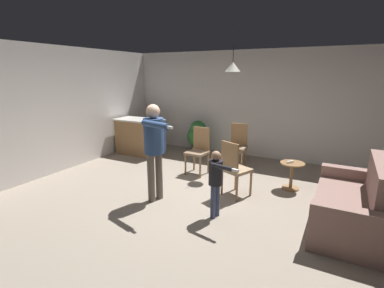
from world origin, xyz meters
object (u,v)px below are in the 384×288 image
(person_adult, at_px, (155,142))
(spare_remote_on_table, at_px, (290,162))
(dining_chair_near_wall, at_px, (234,167))
(kitchen_counter, at_px, (140,137))
(dining_chair_by_counter, at_px, (199,149))
(person_child, at_px, (216,177))
(dining_chair_centre_back, at_px, (238,144))
(couch_floral, at_px, (353,205))
(side_table_by_couch, at_px, (292,173))
(potted_plant_corner, at_px, (198,135))

(person_adult, bearing_deg, spare_remote_on_table, 143.69)
(dining_chair_near_wall, bearing_deg, kitchen_counter, 179.60)
(person_adult, xyz_separation_m, dining_chair_by_counter, (0.04, 1.55, -0.48))
(spare_remote_on_table, bearing_deg, person_child, -116.13)
(person_child, distance_m, spare_remote_on_table, 1.80)
(dining_chair_centre_back, bearing_deg, dining_chair_by_counter, 50.87)
(person_child, relative_size, dining_chair_near_wall, 1.04)
(couch_floral, height_order, dining_chair_near_wall, same)
(couch_floral, distance_m, person_child, 1.93)
(person_child, height_order, spare_remote_on_table, person_child)
(couch_floral, height_order, dining_chair_by_counter, same)
(side_table_by_couch, xyz_separation_m, dining_chair_by_counter, (-1.93, -0.01, 0.22))
(dining_chair_near_wall, height_order, spare_remote_on_table, dining_chair_near_wall)
(side_table_by_couch, bearing_deg, kitchen_counter, 171.28)
(kitchen_counter, distance_m, side_table_by_couch, 4.06)
(person_adult, bearing_deg, person_child, 101.12)
(dining_chair_by_counter, relative_size, dining_chair_centre_back, 1.00)
(side_table_by_couch, relative_size, dining_chair_by_counter, 0.52)
(person_child, xyz_separation_m, potted_plant_corner, (-1.82, 3.05, -0.15))
(kitchen_counter, xyz_separation_m, dining_chair_near_wall, (3.16, -1.42, 0.07))
(spare_remote_on_table, bearing_deg, potted_plant_corner, 151.32)
(person_adult, height_order, spare_remote_on_table, person_adult)
(person_adult, height_order, person_child, person_adult)
(couch_floral, relative_size, kitchen_counter, 1.44)
(person_adult, xyz_separation_m, person_child, (1.14, -0.08, -0.37))
(potted_plant_corner, bearing_deg, person_child, -59.09)
(kitchen_counter, height_order, side_table_by_couch, kitchen_counter)
(person_child, bearing_deg, dining_chair_near_wall, -166.69)
(dining_chair_centre_back, bearing_deg, spare_remote_on_table, 144.21)
(couch_floral, height_order, person_child, person_child)
(kitchen_counter, height_order, dining_chair_near_wall, dining_chair_near_wall)
(spare_remote_on_table, bearing_deg, dining_chair_by_counter, 179.37)
(dining_chair_by_counter, bearing_deg, person_child, 127.06)
(potted_plant_corner, bearing_deg, person_adult, -77.03)
(side_table_by_couch, relative_size, dining_chair_near_wall, 0.52)
(couch_floral, distance_m, spare_remote_on_table, 1.43)
(dining_chair_near_wall, relative_size, spare_remote_on_table, 7.69)
(side_table_by_couch, height_order, dining_chair_centre_back, dining_chair_centre_back)
(side_table_by_couch, height_order, dining_chair_near_wall, dining_chair_near_wall)
(person_child, height_order, potted_plant_corner, person_child)
(side_table_by_couch, distance_m, person_adult, 2.61)
(dining_chair_centre_back, relative_size, potted_plant_corner, 1.12)
(couch_floral, relative_size, dining_chair_by_counter, 1.81)
(couch_floral, bearing_deg, person_child, 109.91)
(potted_plant_corner, xyz_separation_m, spare_remote_on_table, (2.62, -1.43, 0.04))
(side_table_by_couch, bearing_deg, person_adult, -141.69)
(couch_floral, distance_m, person_adult, 3.07)
(spare_remote_on_table, bearing_deg, couch_floral, -44.43)
(person_child, height_order, dining_chair_near_wall, person_child)
(potted_plant_corner, bearing_deg, dining_chair_by_counter, -62.73)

